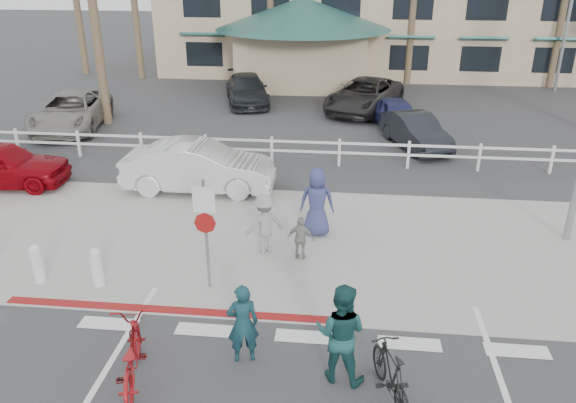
# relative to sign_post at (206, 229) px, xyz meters

# --- Properties ---
(ground) EXTENTS (140.00, 140.00, 0.00)m
(ground) POSITION_rel_sign_post_xyz_m (2.30, -2.20, -1.45)
(ground) COLOR #333335
(sidewalk_plaza) EXTENTS (22.00, 7.00, 0.01)m
(sidewalk_plaza) POSITION_rel_sign_post_xyz_m (2.30, 2.30, -1.44)
(sidewalk_plaza) COLOR gray
(sidewalk_plaza) RESTS_ON ground
(cross_street) EXTENTS (40.00, 5.00, 0.01)m
(cross_street) POSITION_rel_sign_post_xyz_m (2.30, 6.30, -1.45)
(cross_street) COLOR #333335
(cross_street) RESTS_ON ground
(parking_lot) EXTENTS (50.00, 16.00, 0.01)m
(parking_lot) POSITION_rel_sign_post_xyz_m (2.30, 15.80, -1.45)
(parking_lot) COLOR #333335
(parking_lot) RESTS_ON ground
(curb_red) EXTENTS (7.00, 0.25, 0.02)m
(curb_red) POSITION_rel_sign_post_xyz_m (-0.70, -1.00, -1.44)
(curb_red) COLOR maroon
(curb_red) RESTS_ON ground
(rail_fence) EXTENTS (29.40, 0.16, 1.00)m
(rail_fence) POSITION_rel_sign_post_xyz_m (2.80, 8.30, -0.95)
(rail_fence) COLOR silver
(rail_fence) RESTS_ON ground
(sign_post) EXTENTS (0.50, 0.10, 2.90)m
(sign_post) POSITION_rel_sign_post_xyz_m (0.00, 0.00, 0.00)
(sign_post) COLOR gray
(sign_post) RESTS_ON ground
(bollard_0) EXTENTS (0.26, 0.26, 0.95)m
(bollard_0) POSITION_rel_sign_post_xyz_m (-2.50, -0.20, -0.97)
(bollard_0) COLOR silver
(bollard_0) RESTS_ON ground
(bollard_1) EXTENTS (0.26, 0.26, 0.95)m
(bollard_1) POSITION_rel_sign_post_xyz_m (-3.90, -0.20, -0.97)
(bollard_1) COLOR silver
(bollard_1) RESTS_ON ground
(streetlight_1) EXTENTS (0.60, 2.00, 9.50)m
(streetlight_1) POSITION_rel_sign_post_xyz_m (14.30, 21.80, 3.30)
(streetlight_1) COLOR gray
(streetlight_1) RESTS_ON ground
(bike_red) EXTENTS (1.25, 2.20, 1.09)m
(bike_red) POSITION_rel_sign_post_xyz_m (-0.60, -3.16, -0.90)
(bike_red) COLOR maroon
(bike_red) RESTS_ON ground
(rider_red) EXTENTS (0.66, 0.53, 1.59)m
(rider_red) POSITION_rel_sign_post_xyz_m (1.22, -2.37, -0.65)
(rider_red) COLOR #12343E
(rider_red) RESTS_ON ground
(bike_black) EXTENTS (0.96, 1.74, 1.01)m
(bike_black) POSITION_rel_sign_post_xyz_m (3.82, -3.08, -0.95)
(bike_black) COLOR black
(bike_black) RESTS_ON ground
(rider_black) EXTENTS (1.06, 0.91, 1.88)m
(rider_black) POSITION_rel_sign_post_xyz_m (2.97, -2.65, -0.51)
(rider_black) COLOR #184446
(rider_black) RESTS_ON ground
(pedestrian_a) EXTENTS (1.16, 1.00, 1.55)m
(pedestrian_a) POSITION_rel_sign_post_xyz_m (1.01, 1.75, -0.67)
(pedestrian_a) COLOR gray
(pedestrian_a) RESTS_ON ground
(pedestrian_child) EXTENTS (0.69, 0.36, 1.13)m
(pedestrian_child) POSITION_rel_sign_post_xyz_m (1.93, 1.49, -0.89)
(pedestrian_child) COLOR gray
(pedestrian_child) RESTS_ON ground
(pedestrian_b) EXTENTS (0.92, 0.60, 1.87)m
(pedestrian_b) POSITION_rel_sign_post_xyz_m (2.23, 2.89, -0.51)
(pedestrian_b) COLOR navy
(pedestrian_b) RESTS_ON ground
(car_white_sedan) EXTENTS (4.77, 1.75, 1.56)m
(car_white_sedan) POSITION_rel_sign_post_xyz_m (-1.65, 5.59, -0.67)
(car_white_sedan) COLOR beige
(car_white_sedan) RESTS_ON ground
(lot_car_0) EXTENTS (3.43, 5.82, 1.52)m
(lot_car_0) POSITION_rel_sign_post_xyz_m (-8.86, 11.86, -0.69)
(lot_car_0) COLOR gray
(lot_car_0) RESTS_ON ground
(lot_car_2) EXTENTS (2.37, 4.05, 1.29)m
(lot_car_2) POSITION_rel_sign_post_xyz_m (5.02, 13.29, -0.80)
(lot_car_2) COLOR navy
(lot_car_2) RESTS_ON ground
(lot_car_3) EXTENTS (2.68, 4.17, 1.30)m
(lot_car_3) POSITION_rel_sign_post_xyz_m (5.57, 10.79, -0.80)
(lot_car_3) COLOR black
(lot_car_3) RESTS_ON ground
(lot_car_4) EXTENTS (3.11, 5.13, 1.39)m
(lot_car_4) POSITION_rel_sign_post_xyz_m (-2.15, 17.14, -0.75)
(lot_car_4) COLOR black
(lot_car_4) RESTS_ON ground
(lot_car_5) EXTENTS (4.33, 6.00, 1.52)m
(lot_car_5) POSITION_rel_sign_post_xyz_m (3.69, 16.20, -0.69)
(lot_car_5) COLOR black
(lot_car_5) RESTS_ON ground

